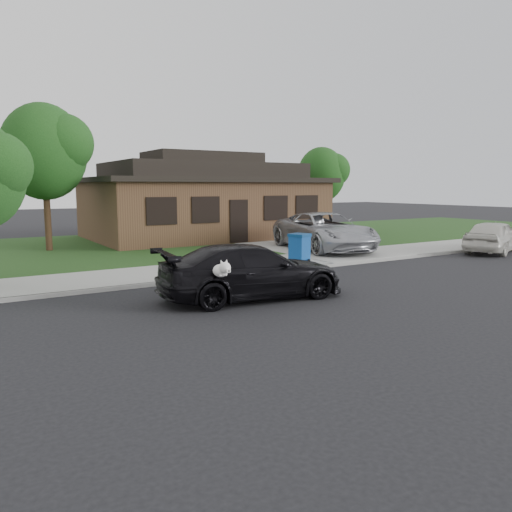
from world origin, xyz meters
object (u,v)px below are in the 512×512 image
white_compact (494,236)px  recycling_bin (299,248)px  minivan (324,231)px  sedan (251,271)px

white_compact → recycling_bin: white_compact is taller
minivan → recycling_bin: size_ratio=5.48×
sedan → white_compact: size_ratio=1.21×
recycling_bin → sedan: bearing=-158.6°
minivan → white_compact: bearing=-21.3°
sedan → minivan: 9.68m
white_compact → sedan: bearing=80.6°
white_compact → recycling_bin: (-9.61, 1.49, -0.06)m
sedan → recycling_bin: (4.33, 3.72, -0.05)m
minivan → white_compact: (6.46, -3.91, -0.24)m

